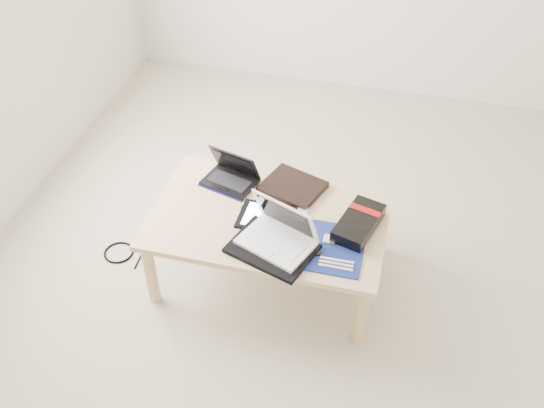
% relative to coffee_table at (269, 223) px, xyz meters
% --- Properties ---
extents(ground, '(4.00, 4.00, 0.00)m').
position_rel_coffee_table_xyz_m(ground, '(0.49, -0.05, -0.35)').
color(ground, '#B5AA92').
rests_on(ground, ground).
extents(coffee_table, '(1.10, 0.70, 0.40)m').
position_rel_coffee_table_xyz_m(coffee_table, '(0.00, 0.00, 0.00)').
color(coffee_table, tan).
rests_on(coffee_table, ground).
extents(book, '(0.34, 0.31, 0.03)m').
position_rel_coffee_table_xyz_m(book, '(0.07, 0.22, 0.06)').
color(book, black).
rests_on(book, coffee_table).
extents(netbook, '(0.29, 0.25, 0.18)m').
position_rel_coffee_table_xyz_m(netbook, '(-0.25, 0.20, 0.09)').
color(netbook, black).
rests_on(netbook, coffee_table).
extents(tablet, '(0.26, 0.20, 0.01)m').
position_rel_coffee_table_xyz_m(tablet, '(-0.00, -0.02, 0.06)').
color(tablet, black).
rests_on(tablet, coffee_table).
extents(remote, '(0.06, 0.21, 0.02)m').
position_rel_coffee_table_xyz_m(remote, '(0.14, 0.12, 0.06)').
color(remote, silver).
rests_on(remote, coffee_table).
extents(neoprene_sleeve, '(0.42, 0.36, 0.02)m').
position_rel_coffee_table_xyz_m(neoprene_sleeve, '(0.07, -0.21, 0.06)').
color(neoprene_sleeve, black).
rests_on(neoprene_sleeve, coffee_table).
extents(white_laptop, '(0.37, 0.32, 0.22)m').
position_rel_coffee_table_xyz_m(white_laptop, '(0.09, -0.17, 0.11)').
color(white_laptop, white).
rests_on(white_laptop, neoprene_sleeve).
extents(motherboard, '(0.26, 0.32, 0.01)m').
position_rel_coffee_table_xyz_m(motherboard, '(0.34, -0.14, 0.05)').
color(motherboard, '#0C1452').
rests_on(motherboard, coffee_table).
extents(gpu_box, '(0.22, 0.33, 0.07)m').
position_rel_coffee_table_xyz_m(gpu_box, '(0.42, 0.02, 0.08)').
color(gpu_box, black).
rests_on(gpu_box, coffee_table).
extents(cable_coil, '(0.12, 0.12, 0.01)m').
position_rel_coffee_table_xyz_m(cable_coil, '(-0.09, 0.02, 0.05)').
color(cable_coil, black).
rests_on(cable_coil, coffee_table).
extents(floor_cable_coil, '(0.20, 0.20, 0.01)m').
position_rel_coffee_table_xyz_m(floor_cable_coil, '(-0.81, -0.06, -0.35)').
color(floor_cable_coil, black).
rests_on(floor_cable_coil, ground).
extents(floor_cable_trail, '(0.03, 0.32, 0.01)m').
position_rel_coffee_table_xyz_m(floor_cable_trail, '(-0.69, 0.01, -0.35)').
color(floor_cable_trail, black).
rests_on(floor_cable_trail, ground).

